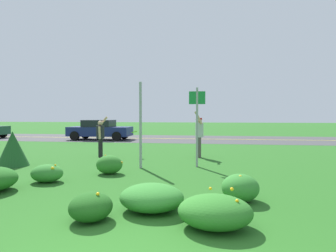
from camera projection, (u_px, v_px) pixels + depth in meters
name	position (u px, v px, depth m)	size (l,w,h in m)	color
ground_plane	(184.00, 156.00, 12.39)	(120.00, 120.00, 0.00)	#26601E
highway_strip	(194.00, 139.00, 21.51)	(120.00, 7.29, 0.01)	#424244
highway_center_stripe	(194.00, 139.00, 21.51)	(120.00, 0.16, 0.00)	yellow
daylily_clump_front_center	(240.00, 188.00, 5.90)	(0.77, 0.78, 0.57)	#337F2D
daylily_clump_front_right	(215.00, 212.00, 4.49)	(1.19, 1.02, 0.56)	#2D7526
daylily_clump_front_left	(47.00, 173.00, 7.59)	(0.86, 0.69, 0.48)	#337F2D
daylily_clump_mid_left	(152.00, 197.00, 5.31)	(1.21, 1.04, 0.50)	#337F2D
daylily_clump_near_camera	(109.00, 165.00, 8.67)	(0.82, 0.68, 0.58)	#2D7526
daylily_clump_mid_right	(91.00, 207.00, 4.81)	(0.73, 0.77, 0.50)	#1E5619
sign_post_near_path	(141.00, 125.00, 9.60)	(0.07, 0.10, 2.91)	#93969B
sign_post_by_roadside	(197.00, 119.00, 9.81)	(0.56, 0.10, 2.74)	#93969B
evergreen_shrub_side	(13.00, 149.00, 9.97)	(1.08, 1.08, 1.23)	#1E5123
person_thrower_dark_shirt	(100.00, 135.00, 12.18)	(0.43, 0.51, 1.75)	#232328
person_catcher_red_cap_gray_shirt	(199.00, 133.00, 12.01)	(0.38, 0.51, 1.97)	#B2B2B7
frisbee_lime	(134.00, 132.00, 12.36)	(0.24, 0.24, 0.10)	#8CD133
car_navy_center_left	(100.00, 130.00, 20.82)	(4.50, 2.00, 1.45)	navy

